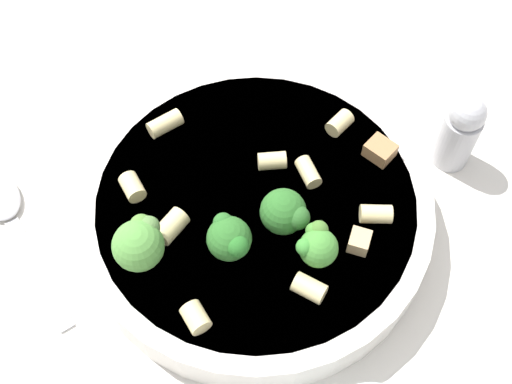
# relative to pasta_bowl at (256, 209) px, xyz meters

# --- Properties ---
(ground_plane) EXTENTS (2.00, 2.00, 0.00)m
(ground_plane) POSITION_rel_pasta_bowl_xyz_m (0.00, 0.00, -0.02)
(ground_plane) COLOR beige
(pasta_bowl) EXTENTS (0.29, 0.29, 0.04)m
(pasta_bowl) POSITION_rel_pasta_bowl_xyz_m (0.00, 0.00, 0.00)
(pasta_bowl) COLOR silver
(pasta_bowl) RESTS_ON ground_plane
(broccoli_floret_0) EXTENTS (0.03, 0.03, 0.04)m
(broccoli_floret_0) POSITION_rel_pasta_bowl_xyz_m (-0.06, -0.03, 0.04)
(broccoli_floret_0) COLOR #84AD60
(broccoli_floret_0) RESTS_ON pasta_bowl
(broccoli_floret_1) EXTENTS (0.04, 0.03, 0.04)m
(broccoli_floret_1) POSITION_rel_pasta_bowl_xyz_m (-0.05, 0.03, 0.04)
(broccoli_floret_1) COLOR #84AD60
(broccoli_floret_1) RESTS_ON pasta_bowl
(broccoli_floret_2) EXTENTS (0.04, 0.04, 0.04)m
(broccoli_floret_2) POSITION_rel_pasta_bowl_xyz_m (-0.03, -0.02, 0.04)
(broccoli_floret_2) COLOR #93B766
(broccoli_floret_2) RESTS_ON pasta_bowl
(broccoli_floret_3) EXTENTS (0.04, 0.04, 0.05)m
(broccoli_floret_3) POSITION_rel_pasta_bowl_xyz_m (-0.04, 0.09, 0.04)
(broccoli_floret_3) COLOR #93B766
(broccoli_floret_3) RESTS_ON pasta_bowl
(rigatoni_0) EXTENTS (0.02, 0.02, 0.01)m
(rigatoni_0) POSITION_rel_pasta_bowl_xyz_m (0.03, -0.02, 0.02)
(rigatoni_0) COLOR beige
(rigatoni_0) RESTS_ON pasta_bowl
(rigatoni_1) EXTENTS (0.02, 0.03, 0.01)m
(rigatoni_1) POSITION_rel_pasta_bowl_xyz_m (-0.04, -0.09, 0.02)
(rigatoni_1) COLOR beige
(rigatoni_1) RESTS_ON pasta_bowl
(rigatoni_2) EXTENTS (0.03, 0.03, 0.02)m
(rigatoni_2) POSITION_rel_pasta_bowl_xyz_m (-0.02, 0.07, 0.03)
(rigatoni_2) COLOR beige
(rigatoni_2) RESTS_ON pasta_bowl
(rigatoni_3) EXTENTS (0.03, 0.02, 0.01)m
(rigatoni_3) POSITION_rel_pasta_bowl_xyz_m (0.01, -0.05, 0.02)
(rigatoni_3) COLOR beige
(rigatoni_3) RESTS_ON pasta_bowl
(rigatoni_4) EXTENTS (0.03, 0.03, 0.01)m
(rigatoni_4) POSITION_rel_pasta_bowl_xyz_m (0.09, 0.06, 0.02)
(rigatoni_4) COLOR beige
(rigatoni_4) RESTS_ON pasta_bowl
(rigatoni_5) EXTENTS (0.02, 0.02, 0.02)m
(rigatoni_5) POSITION_rel_pasta_bowl_xyz_m (-0.09, 0.06, 0.03)
(rigatoni_5) COLOR beige
(rigatoni_5) RESTS_ON pasta_bowl
(rigatoni_6) EXTENTS (0.03, 0.02, 0.02)m
(rigatoni_6) POSITION_rel_pasta_bowl_xyz_m (0.03, 0.10, 0.03)
(rigatoni_6) COLOR beige
(rigatoni_6) RESTS_ON pasta_bowl
(rigatoni_7) EXTENTS (0.03, 0.03, 0.02)m
(rigatoni_7) POSITION_rel_pasta_bowl_xyz_m (-0.09, -0.02, 0.02)
(rigatoni_7) COLOR beige
(rigatoni_7) RESTS_ON pasta_bowl
(rigatoni_8) EXTENTS (0.03, 0.03, 0.02)m
(rigatoni_8) POSITION_rel_pasta_bowl_xyz_m (0.06, -0.09, 0.02)
(rigatoni_8) COLOR beige
(rigatoni_8) RESTS_ON pasta_bowl
(chicken_chunk_0) EXTENTS (0.02, 0.02, 0.01)m
(chicken_chunk_0) POSITION_rel_pasta_bowl_xyz_m (-0.06, -0.07, 0.02)
(chicken_chunk_0) COLOR tan
(chicken_chunk_0) RESTS_ON pasta_bowl
(chicken_chunk_1) EXTENTS (0.03, 0.03, 0.01)m
(chicken_chunk_1) POSITION_rel_pasta_bowl_xyz_m (0.02, -0.11, 0.02)
(chicken_chunk_1) COLOR #A87A4C
(chicken_chunk_1) RESTS_ON pasta_bowl
(pepper_shaker) EXTENTS (0.03, 0.03, 0.08)m
(pepper_shaker) POSITION_rel_pasta_bowl_xyz_m (0.03, -0.19, 0.02)
(pepper_shaker) COLOR #B2B2B7
(pepper_shaker) RESTS_ON ground_plane
(spoon) EXTENTS (0.17, 0.09, 0.01)m
(spoon) POSITION_rel_pasta_bowl_xyz_m (0.05, 0.21, -0.02)
(spoon) COLOR silver
(spoon) RESTS_ON ground_plane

